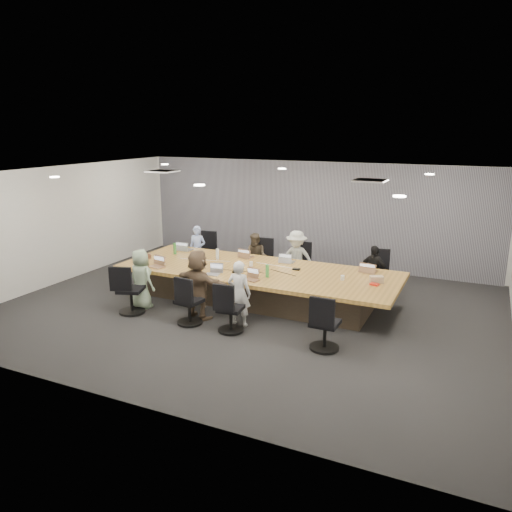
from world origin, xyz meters
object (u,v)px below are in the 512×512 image
at_px(chair_4, 131,293).
at_px(person_6, 239,293).
at_px(chair_0, 205,255).
at_px(person_1, 256,257).
at_px(chair_3, 376,276).
at_px(conference_table, 258,284).
at_px(bottle_clear, 217,254).
at_px(chair_2, 301,267).
at_px(person_0, 197,250).
at_px(laptop_2, 288,262).
at_px(laptop_0, 186,249).
at_px(chair_1, 262,263).
at_px(bottle_green_left, 175,249).
at_px(chair_7, 325,327).
at_px(person_4, 141,279).
at_px(person_2, 296,259).
at_px(chair_6, 231,313).
at_px(laptop_1, 246,257).
at_px(chair_5, 189,305).
at_px(laptop_3, 368,271).
at_px(stapler, 252,271).
at_px(laptop_6, 252,280).
at_px(bottle_green_right, 267,271).
at_px(person_3, 373,271).
at_px(laptop_5, 212,274).
at_px(mug_brown, 149,256).
at_px(laptop_4, 157,267).
at_px(snack_packet, 374,284).
at_px(person_5, 198,284).
at_px(canvas_bag, 377,279).

xyz_separation_m(chair_4, person_6, (2.28, 0.35, 0.22)).
relative_size(chair_0, person_1, 0.68).
height_order(chair_3, person_6, person_6).
xyz_separation_m(conference_table, bottle_clear, (-1.19, 0.35, 0.46)).
height_order(chair_2, person_0, person_0).
distance_m(chair_3, laptop_2, 2.05).
xyz_separation_m(conference_table, laptop_0, (-2.34, 0.80, 0.35)).
xyz_separation_m(chair_1, bottle_green_left, (-1.67, -1.36, 0.50)).
height_order(chair_7, person_4, person_4).
relative_size(chair_2, bottle_clear, 3.12).
bearing_deg(bottle_green_left, chair_3, 16.78).
xyz_separation_m(conference_table, person_2, (0.37, 1.35, 0.27)).
xyz_separation_m(chair_1, person_2, (1.05, -0.35, 0.30)).
distance_m(laptop_2, bottle_green_left, 2.76).
distance_m(conference_table, person_6, 1.39).
distance_m(chair_6, laptop_1, 2.68).
xyz_separation_m(chair_2, chair_5, (-1.04, -3.40, 0.00)).
bearing_deg(person_4, conference_table, -134.50).
relative_size(laptop_0, laptop_3, 0.99).
bearing_deg(chair_6, stapler, 93.42).
height_order(chair_1, chair_3, chair_3).
bearing_deg(bottle_green_left, laptop_1, 15.57).
bearing_deg(laptop_6, person_1, 123.89).
distance_m(laptop_6, bottle_green_right, 0.40).
bearing_deg(stapler, person_3, 52.16).
bearing_deg(laptop_3, person_2, -9.89).
relative_size(chair_4, laptop_6, 2.92).
bearing_deg(chair_4, person_4, 71.71).
distance_m(person_1, laptop_3, 2.91).
xyz_separation_m(person_3, laptop_5, (-2.85, -2.15, 0.16)).
bearing_deg(person_1, mug_brown, -139.51).
height_order(chair_1, laptop_4, laptop_4).
bearing_deg(chair_6, chair_1, 98.74).
distance_m(mug_brown, snack_packet, 5.16).
bearing_deg(person_5, chair_1, -76.32).
distance_m(chair_0, chair_1, 1.67).
bearing_deg(person_4, laptop_4, -77.79).
bearing_deg(laptop_5, chair_1, 80.35).
xyz_separation_m(chair_1, chair_5, (0.01, -3.40, 0.01)).
height_order(chair_0, bottle_green_right, bottle_green_right).
distance_m(person_4, laptop_5, 1.50).
distance_m(person_0, snack_packet, 5.06).
xyz_separation_m(laptop_2, person_5, (-1.04, -2.15, -0.05)).
height_order(conference_table, laptop_2, laptop_2).
xyz_separation_m(chair_1, person_4, (-1.38, -3.05, 0.25)).
height_order(person_0, person_1, person_0).
distance_m(bottle_green_right, canvas_bag, 2.16).
bearing_deg(laptop_0, person_2, -167.91).
height_order(bottle_green_left, bottle_green_right, bottle_green_left).
height_order(chair_1, person_6, person_6).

